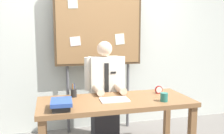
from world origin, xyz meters
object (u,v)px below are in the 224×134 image
Objects in this scene: person at (105,96)px; open_notebook at (114,100)px; coffee_mug at (164,97)px; pen_holder at (74,93)px; desk at (116,107)px; bulletin_board at (99,25)px; book_stack at (61,104)px; desk_clock at (159,90)px.

person reaches higher than open_notebook.
coffee_mug is 0.60× the size of pen_holder.
coffee_mug is (0.50, -0.20, 0.14)m from desk.
person is 8.56× the size of pen_holder.
bulletin_board is 7.77× the size of book_stack.
bulletin_board is at bearing 56.80° from pen_holder.
coffee_mug reaches higher than book_stack.
desk_clock is 0.36m from coffee_mug.
desk is 1.26× the size of person.
bulletin_board is 14.03× the size of pen_holder.
bulletin_board reaches higher than desk.
book_stack is 0.47m from pen_holder.
open_notebook is at bearing -136.02° from desk.
person is (0.00, 0.54, -0.00)m from desk.
bulletin_board is 7.09× the size of open_notebook.
person reaches higher than book_stack.
open_notebook is 3.35× the size of desk_clock.
pen_holder is (-1.04, 0.10, 0.01)m from desk_clock.
open_notebook is at bearing -92.10° from person.
book_stack is (-0.61, -1.12, -0.81)m from bulletin_board.
coffee_mug is at bearing -56.36° from person.
coffee_mug is (0.50, -0.74, 0.14)m from person.
desk is 0.66m from book_stack.
desk is 0.63m from desk_clock.
desk is 0.77× the size of bulletin_board.
coffee_mug is at bearing -25.06° from pen_holder.
desk is at bearing 43.98° from open_notebook.
person is at bearing -89.96° from bulletin_board.
bulletin_board is (-0.00, 0.38, 0.96)m from person.
coffee_mug is at bearing -66.18° from bulletin_board.
person is 0.73m from desk_clock.
coffee_mug is at bearing -22.03° from desk.
desk is 18.21× the size of desk_clock.
desk_clock is (0.62, 0.16, 0.04)m from open_notebook.
book_stack reaches higher than desk.
bulletin_board is 1.28m from desk_clock.
pen_holder reaches higher than desk_clock.
person is 4.32× the size of open_notebook.
book_stack is at bearing -129.52° from person.
person is 0.56m from pen_holder.
desk is 1.33m from bulletin_board.
bulletin_board is 1.28m from open_notebook.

